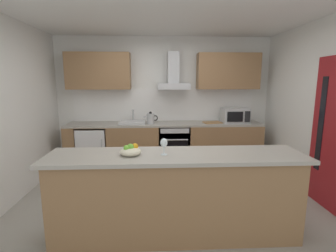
# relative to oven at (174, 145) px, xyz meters

# --- Properties ---
(ground) EXTENTS (5.35, 4.84, 0.02)m
(ground) POSITION_rel_oven_xyz_m (-0.18, -1.57, -0.47)
(ground) COLOR gray
(ceiling) EXTENTS (5.35, 4.84, 0.02)m
(ceiling) POSITION_rel_oven_xyz_m (-0.18, -1.57, 2.15)
(ceiling) COLOR white
(wall_back) EXTENTS (5.35, 0.12, 2.60)m
(wall_back) POSITION_rel_oven_xyz_m (-0.18, 0.41, 0.84)
(wall_back) COLOR white
(wall_back) RESTS_ON ground
(wall_right) EXTENTS (0.12, 4.84, 2.60)m
(wall_right) POSITION_rel_oven_xyz_m (2.05, -1.57, 0.84)
(wall_right) COLOR white
(wall_right) RESTS_ON ground
(backsplash_tile) EXTENTS (3.70, 0.02, 0.66)m
(backsplash_tile) POSITION_rel_oven_xyz_m (-0.18, 0.33, 0.77)
(backsplash_tile) COLOR white
(counter_back) EXTENTS (3.83, 0.60, 0.90)m
(counter_back) POSITION_rel_oven_xyz_m (-0.18, 0.03, -0.01)
(counter_back) COLOR olive
(counter_back) RESTS_ON ground
(counter_island) EXTENTS (2.75, 0.64, 0.96)m
(counter_island) POSITION_rel_oven_xyz_m (-0.14, -2.30, 0.02)
(counter_island) COLOR olive
(counter_island) RESTS_ON ground
(upper_cabinets) EXTENTS (3.77, 0.32, 0.70)m
(upper_cabinets) POSITION_rel_oven_xyz_m (-0.18, 0.18, 1.45)
(upper_cabinets) COLOR olive
(side_door) EXTENTS (0.08, 0.85, 2.05)m
(side_door) POSITION_rel_oven_xyz_m (1.98, -1.76, 0.57)
(side_door) COLOR maroon
(side_door) RESTS_ON ground
(oven) EXTENTS (0.60, 0.62, 0.80)m
(oven) POSITION_rel_oven_xyz_m (0.00, 0.00, 0.00)
(oven) COLOR slate
(oven) RESTS_ON ground
(refrigerator) EXTENTS (0.58, 0.60, 0.85)m
(refrigerator) POSITION_rel_oven_xyz_m (-1.58, -0.00, -0.03)
(refrigerator) COLOR white
(refrigerator) RESTS_ON ground
(microwave) EXTENTS (0.50, 0.38, 0.30)m
(microwave) POSITION_rel_oven_xyz_m (1.22, -0.03, 0.59)
(microwave) COLOR #B7BABC
(microwave) RESTS_ON counter_back
(sink) EXTENTS (0.50, 0.40, 0.26)m
(sink) POSITION_rel_oven_xyz_m (-0.81, 0.01, 0.47)
(sink) COLOR silver
(sink) RESTS_ON counter_back
(kettle) EXTENTS (0.29, 0.15, 0.24)m
(kettle) POSITION_rel_oven_xyz_m (-0.46, -0.03, 0.55)
(kettle) COLOR #B7BABC
(kettle) RESTS_ON counter_back
(range_hood) EXTENTS (0.62, 0.45, 0.72)m
(range_hood) POSITION_rel_oven_xyz_m (0.00, 0.13, 1.33)
(range_hood) COLOR #B7BABC
(wine_glass) EXTENTS (0.08, 0.08, 0.18)m
(wine_glass) POSITION_rel_oven_xyz_m (-0.27, -2.32, 0.62)
(wine_glass) COLOR silver
(wine_glass) RESTS_ON counter_island
(fruit_bowl) EXTENTS (0.22, 0.22, 0.13)m
(fruit_bowl) POSITION_rel_oven_xyz_m (-0.62, -2.31, 0.54)
(fruit_bowl) COLOR beige
(fruit_bowl) RESTS_ON counter_island
(chopping_board) EXTENTS (0.38, 0.28, 0.02)m
(chopping_board) POSITION_rel_oven_xyz_m (0.77, -0.02, 0.45)
(chopping_board) COLOR #9E7247
(chopping_board) RESTS_ON counter_back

